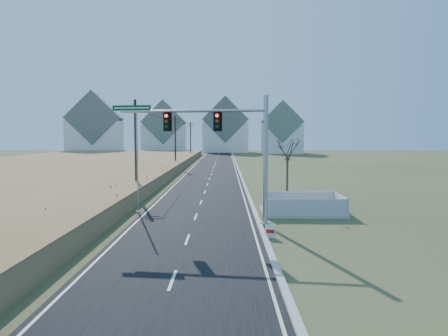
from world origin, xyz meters
TOP-DOWN VIEW (x-y plane):
  - ground at (0.00, 0.00)m, footprint 260.00×260.00m
  - road at (0.00, 50.00)m, footprint 8.00×180.00m
  - curb at (4.15, 50.00)m, footprint 0.30×180.00m
  - reed_marsh at (-24.00, 40.00)m, footprint 38.00×110.00m
  - utility_pole_near at (-6.50, 15.00)m, footprint 1.80×0.26m
  - utility_pole_mid at (-6.50, 45.00)m, footprint 1.80×0.26m
  - utility_pole_far at (-6.50, 75.00)m, footprint 1.80×0.26m
  - condo_nw at (-38.00, 100.00)m, footprint 17.69×13.38m
  - condo_nnw at (-18.00, 108.00)m, footprint 14.93×11.17m
  - condo_n at (2.00, 112.00)m, footprint 15.27×10.20m
  - condo_ne at (20.00, 104.00)m, footprint 14.12×10.51m
  - traffic_signal_mast at (2.59, 1.75)m, footprint 10.04×1.64m
  - fence_enclosure at (7.59, 5.63)m, footprint 5.93×4.13m
  - open_sign at (4.50, -1.47)m, footprint 0.57×0.19m
  - flagpole at (-4.30, 5.64)m, footprint 0.34×0.34m
  - bare_tree at (7.00, 8.88)m, footprint 2.17×2.17m

SIDE VIEW (x-z plane):
  - ground at x=0.00m, z-range 0.00..0.00m
  - road at x=0.00m, z-range 0.00..0.06m
  - curb at x=4.15m, z-range 0.00..0.18m
  - fence_enclosure at x=7.59m, z-range -0.39..0.93m
  - open_sign at x=4.50m, z-range 0.02..0.73m
  - reed_marsh at x=-24.00m, z-range 0.00..1.30m
  - flagpole at x=-4.30m, z-range -0.76..6.78m
  - bare_tree at x=7.00m, z-range 1.76..7.50m
  - utility_pole_near at x=-6.50m, z-range 0.18..9.18m
  - utility_pole_mid at x=-6.50m, z-range 0.18..9.18m
  - utility_pole_far at x=-6.50m, z-range 0.18..9.18m
  - traffic_signal_mast at x=2.59m, z-range 0.84..8.89m
  - condo_ne at x=20.00m, z-range -1.42..15.10m
  - condo_nnw at x=-18.00m, z-range -1.58..15.45m
  - condo_n at x=2.00m, z-range -1.66..16.88m
  - condo_nw at x=-38.00m, z-range -1.82..17.23m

